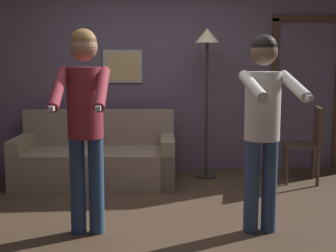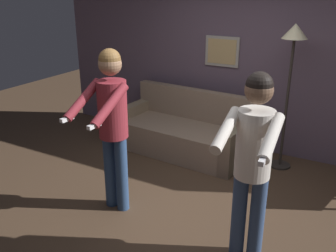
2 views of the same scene
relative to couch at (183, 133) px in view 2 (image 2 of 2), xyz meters
The scene contains 6 objects.
ground_plane 1.63m from the couch, 61.38° to the right, with size 12.00×12.00×0.00m, color #4E3928.
back_wall_assembly 1.43m from the couch, 37.31° to the left, with size 6.40×0.10×2.60m.
couch is the anchor object (origin of this frame).
torchiere_lamp 1.88m from the couch, ahead, with size 0.31×0.31×1.88m.
person_standing_left 1.88m from the couch, 88.47° to the right, with size 0.46×0.69×1.74m.
person_standing_right 2.48m from the couch, 49.40° to the right, with size 0.46×0.70×1.70m.
Camera 2 is at (1.51, -3.13, 2.31)m, focal length 40.00 mm.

